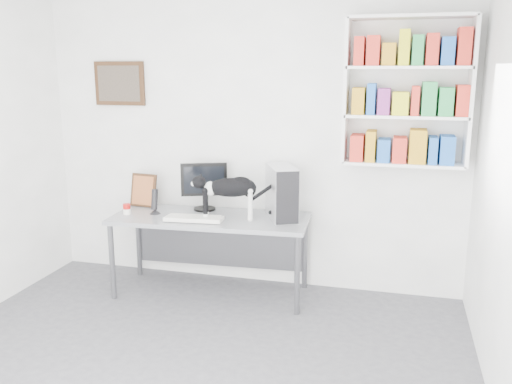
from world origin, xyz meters
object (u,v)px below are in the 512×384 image
speaker (155,201)px  soup_can (127,209)px  bookshelf (407,92)px  monitor (204,186)px  leaning_print (144,190)px  desk (211,255)px  pc_tower (282,192)px  keyboard (194,218)px  cat (230,198)px

speaker → soup_can: speaker is taller
bookshelf → monitor: 1.99m
speaker → leaning_print: leaning_print is taller
desk → speaker: speaker is taller
pc_tower → leaning_print: (-1.38, 0.06, -0.07)m
monitor → keyboard: monitor is taller
bookshelf → leaning_print: 2.58m
bookshelf → monitor: bookshelf is taller
bookshelf → speaker: bookshelf is taller
keyboard → monitor: bearing=90.6°
bookshelf → soup_can: (-2.42, -0.40, -1.06)m
desk → leaning_print: (-0.74, 0.19, 0.53)m
desk → soup_can: soup_can is taller
soup_can → speaker: bearing=19.1°
monitor → soup_can: monitor is taller
keyboard → leaning_print: (-0.65, 0.36, 0.15)m
desk → soup_can: (-0.76, -0.12, 0.42)m
desk → pc_tower: bearing=8.1°
speaker → cat: 0.73m
speaker → leaning_print: 0.32m
bookshelf → soup_can: bookshelf is taller
bookshelf → desk: bookshelf is taller
pc_tower → soup_can: 1.43m
keyboard → speaker: size_ratio=2.11×
bookshelf → leaning_print: size_ratio=3.76×
bookshelf → speaker: bearing=-171.8°
speaker → leaning_print: bearing=147.7°
bookshelf → keyboard: bookshelf is taller
desk → soup_can: size_ratio=18.06×
soup_can → keyboard: bearing=-3.8°
bookshelf → desk: bearing=-170.6°
speaker → desk: bearing=17.7°
bookshelf → pc_tower: 1.36m
speaker → leaning_print: (-0.22, 0.23, 0.05)m
desk → cat: size_ratio=2.78×
desk → cat: (0.20, -0.05, 0.56)m
monitor → leaning_print: monitor is taller
leaning_print → cat: 0.98m
leaning_print → soup_can: (-0.02, -0.31, -0.12)m
desk → monitor: (-0.13, 0.21, 0.60)m
monitor → leaning_print: 0.62m
leaning_print → monitor: bearing=8.5°
monitor → speaker: 0.48m
pc_tower → soup_can: pc_tower is taller
monitor → keyboard: bearing=-106.0°
monitor → bookshelf: bearing=-19.8°
keyboard → cat: cat is taller
bookshelf → leaning_print: bookshelf is taller
desk → leaning_print: 0.94m
bookshelf → keyboard: (-1.74, -0.44, -1.09)m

